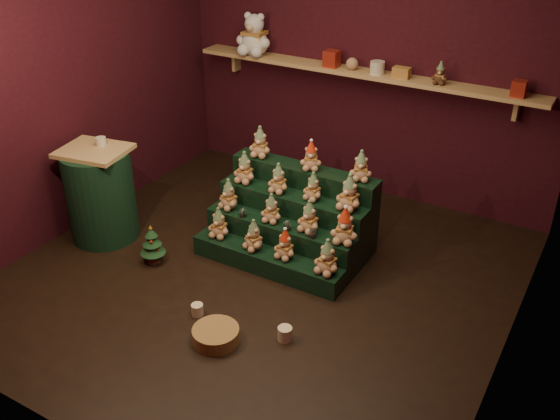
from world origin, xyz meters
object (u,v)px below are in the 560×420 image
Objects in this scene: white_bear at (254,29)px; mug_left at (197,310)px; mini_christmas_tree at (152,244)px; brown_bear at (440,73)px; riser_tier_front at (267,262)px; side_table at (100,194)px; mug_right at (285,334)px; snow_globe_a at (243,212)px; snow_globe_c at (313,233)px; wicker_basket at (216,335)px; snow_globe_b at (287,225)px.

mug_left is at bearing -70.46° from white_bear.
brown_bear is (1.73, 2.12, 1.24)m from mini_christmas_tree.
riser_tier_front is 1.57× the size of side_table.
side_table is 2.34m from white_bear.
mug_right is (0.73, 0.09, 0.01)m from mug_left.
snow_globe_a is 1.03m from mug_left.
side_table reaches higher than snow_globe_c.
wicker_basket is at bearing -80.84° from riser_tier_front.
side_table is 9.42× the size of mug_left.
white_bear reaches higher than side_table.
snow_globe_a is 0.45m from snow_globe_b.
white_bear reaches higher than snow_globe_a.
riser_tier_front is 0.81m from mug_left.
mini_christmas_tree is 3.49× the size of mug_right.
mini_christmas_tree is at bearing 152.03° from wicker_basket.
snow_globe_c is (0.69, 0.00, 0.00)m from snow_globe_a.
wicker_basket is 3.09m from brown_bear.
mug_left is (0.78, -0.40, -0.14)m from mini_christmas_tree.
snow_globe_c is at bearing 24.32° from riser_tier_front.
riser_tier_front is at bearing -25.20° from snow_globe_a.
snow_globe_a is at bearing -132.34° from brown_bear.
snow_globe_c is at bearing 62.15° from mug_left.
snow_globe_b is 0.97× the size of mug_left.
white_bear is (-1.34, 2.69, 1.54)m from wicker_basket.
snow_globe_b is at bearing 56.04° from riser_tier_front.
side_table reaches higher than snow_globe_b.
wicker_basket is at bearing -66.27° from snow_globe_a.
mini_christmas_tree is 1.23m from wicker_basket.
snow_globe_a is at bearing 43.37° from mini_christmas_tree.
snow_globe_b is at bearing 74.93° from mug_left.
riser_tier_front is 0.98m from wicker_basket.
white_bear is at bearing 129.63° from snow_globe_b.
mini_christmas_tree is at bearing 152.99° from mug_left.
riser_tier_front is 0.50m from snow_globe_c.
snow_globe_c is 1.92m from brown_bear.
snow_globe_b is at bearing -120.16° from brown_bear.
snow_globe_c is 2.02m from side_table.
snow_globe_a reaches higher than mug_left.
snow_globe_a is at bearing 154.80° from riser_tier_front.
mug_right is at bearing -21.12° from side_table.
mug_left is at bearing -116.86° from brown_bear.
brown_bear reaches higher than side_table.
mug_left is 0.74m from mug_right.
white_bear is (-1.77, 2.42, 1.54)m from mug_right.
riser_tier_front is 16.50× the size of snow_globe_a.
riser_tier_front is 3.70× the size of mini_christmas_tree.
snow_globe_b is (0.11, 0.16, 0.32)m from riser_tier_front.
snow_globe_c is 0.81× the size of mug_right.
white_bear reaches higher than brown_bear.
mug_right is (1.51, -0.30, -0.13)m from mini_christmas_tree.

